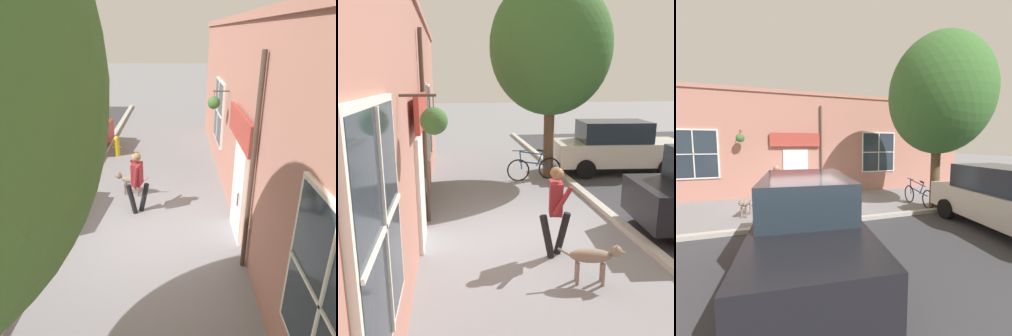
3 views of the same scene
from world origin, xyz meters
The scene contains 7 objects.
ground_plane centered at (0.00, 0.00, 0.00)m, with size 90.00×90.00×0.00m, color gray.
storefront_facade centered at (-2.34, -0.01, 2.37)m, with size 0.95×18.00×4.73m.
pedestrian_walking centered at (0.20, -1.03, 0.98)m, with size 0.62×0.61×1.64m.
dog_on_leash centered at (0.54, -2.03, 0.45)m, with size 1.04×0.37×0.66m.
street_tree_by_curb centered at (1.53, 4.53, 4.00)m, with size 3.75×3.37×6.13m.
leaning_bicycle centered at (1.01, 4.19, 0.38)m, with size 1.74×0.19×1.00m.
parked_car_far_end centered at (4.01, 4.77, 0.88)m, with size 4.45×2.24×1.75m.
Camera 2 is at (-1.60, -7.03, 3.09)m, focal length 40.00 mm.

